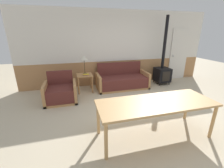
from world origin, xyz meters
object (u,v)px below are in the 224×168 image
(dining_table, at_px, (156,105))
(table_lamp, at_px, (84,58))
(side_table, at_px, (85,78))
(wood_stove, at_px, (162,71))
(couch, at_px, (122,81))
(armchair, at_px, (61,93))

(dining_table, bearing_deg, table_lamp, 110.45)
(side_table, distance_m, wood_stove, 3.00)
(table_lamp, bearing_deg, couch, -3.63)
(armchair, distance_m, dining_table, 2.84)
(wood_stove, bearing_deg, table_lamp, 179.16)
(couch, height_order, dining_table, couch)
(table_lamp, distance_m, wood_stove, 3.03)
(couch, bearing_deg, dining_table, -95.60)
(couch, distance_m, armchair, 2.18)
(side_table, height_order, dining_table, dining_table)
(table_lamp, bearing_deg, wood_stove, -0.84)
(armchair, relative_size, table_lamp, 1.46)
(armchair, xyz_separation_m, wood_stove, (3.76, 0.62, 0.27))
(table_lamp, xyz_separation_m, wood_stove, (2.97, -0.04, -0.59))
(armchair, distance_m, side_table, 0.98)
(table_lamp, bearing_deg, dining_table, -69.55)
(couch, relative_size, armchair, 2.03)
(side_table, relative_size, table_lamp, 0.96)
(side_table, xyz_separation_m, dining_table, (1.07, -2.71, 0.17))
(side_table, bearing_deg, wood_stove, 0.87)
(wood_stove, bearing_deg, armchair, -170.57)
(dining_table, height_order, wood_stove, wood_stove)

